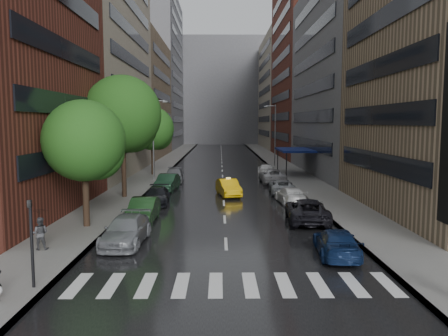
# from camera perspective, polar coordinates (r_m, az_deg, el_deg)

# --- Properties ---
(ground) EXTENTS (220.00, 220.00, 0.00)m
(ground) POSITION_cam_1_polar(r_m,az_deg,el_deg) (20.16, 0.42, -12.98)
(ground) COLOR gray
(ground) RESTS_ON ground
(road) EXTENTS (14.00, 140.00, 0.01)m
(road) POSITION_cam_1_polar(r_m,az_deg,el_deg) (69.37, -0.28, 0.56)
(road) COLOR black
(road) RESTS_ON ground
(sidewalk_left) EXTENTS (4.00, 140.00, 0.15)m
(sidewalk_left) POSITION_cam_1_polar(r_m,az_deg,el_deg) (69.91, -7.68, 0.60)
(sidewalk_left) COLOR gray
(sidewalk_left) RESTS_ON ground
(sidewalk_right) EXTENTS (4.00, 140.00, 0.15)m
(sidewalk_right) POSITION_cam_1_polar(r_m,az_deg,el_deg) (69.99, 7.11, 0.62)
(sidewalk_right) COLOR gray
(sidewalk_right) RESTS_ON ground
(crosswalk) EXTENTS (13.15, 2.80, 0.01)m
(crosswalk) POSITION_cam_1_polar(r_m,az_deg,el_deg) (18.28, 1.18, -14.98)
(crosswalk) COLOR silver
(crosswalk) RESTS_ON ground
(buildings_left) EXTENTS (8.00, 108.00, 38.00)m
(buildings_left) POSITION_cam_1_polar(r_m,az_deg,el_deg) (79.78, -11.43, 12.65)
(buildings_left) COLOR maroon
(buildings_left) RESTS_ON ground
(buildings_right) EXTENTS (8.05, 109.10, 36.00)m
(buildings_right) POSITION_cam_1_polar(r_m,az_deg,el_deg) (77.77, 11.06, 12.13)
(buildings_right) COLOR #937A5B
(buildings_right) RESTS_ON ground
(building_far) EXTENTS (40.00, 14.00, 32.00)m
(building_far) POSITION_cam_1_polar(r_m,az_deg,el_deg) (137.39, -0.42, 9.91)
(building_far) COLOR slate
(building_far) RESTS_ON ground
(tree_near) EXTENTS (4.98, 4.98, 7.94)m
(tree_near) POSITION_cam_1_polar(r_m,az_deg,el_deg) (27.93, -17.81, 3.40)
(tree_near) COLOR #382619
(tree_near) RESTS_ON ground
(tree_mid) EXTENTS (6.62, 6.62, 10.56)m
(tree_mid) POSITION_cam_1_polar(r_m,az_deg,el_deg) (38.33, -13.11, 6.84)
(tree_mid) COLOR #382619
(tree_mid) RESTS_ON ground
(tree_far) EXTENTS (5.31, 5.31, 8.46)m
(tree_far) POSITION_cam_1_polar(r_m,az_deg,el_deg) (54.37, -9.34, 5.09)
(tree_far) COLOR #382619
(tree_far) RESTS_ON ground
(taxi) EXTENTS (2.42, 4.79, 1.51)m
(taxi) POSITION_cam_1_polar(r_m,az_deg,el_deg) (39.02, 0.57, -2.57)
(taxi) COLOR yellow
(taxi) RESTS_ON ground
(parked_cars_left) EXTENTS (2.25, 29.91, 1.59)m
(parked_cars_left) POSITION_cam_1_polar(r_m,az_deg,el_deg) (36.11, -8.64, -3.35)
(parked_cars_left) COLOR gray
(parked_cars_left) RESTS_ON ground
(parked_cars_right) EXTENTS (3.07, 37.67, 1.56)m
(parked_cars_right) POSITION_cam_1_polar(r_m,az_deg,el_deg) (38.60, 7.99, -2.77)
(parked_cars_right) COLOR #0F2149
(parked_cars_right) RESTS_ON ground
(ped_black_umbrella) EXTENTS (0.96, 0.98, 2.09)m
(ped_black_umbrella) POSITION_cam_1_polar(r_m,az_deg,el_deg) (24.01, -22.93, -6.92)
(ped_black_umbrella) COLOR #444448
(ped_black_umbrella) RESTS_ON sidewalk_left
(traffic_light) EXTENTS (0.18, 0.15, 3.45)m
(traffic_light) POSITION_cam_1_polar(r_m,az_deg,el_deg) (18.56, -23.85, -8.01)
(traffic_light) COLOR black
(traffic_light) RESTS_ON sidewalk_left
(street_lamp_left) EXTENTS (1.74, 0.22, 9.00)m
(street_lamp_left) POSITION_cam_1_polar(r_m,az_deg,el_deg) (49.65, -9.14, 3.98)
(street_lamp_left) COLOR gray
(street_lamp_left) RESTS_ON sidewalk_left
(street_lamp_right) EXTENTS (1.74, 0.22, 9.00)m
(street_lamp_right) POSITION_cam_1_polar(r_m,az_deg,el_deg) (64.59, 6.62, 4.46)
(street_lamp_right) COLOR gray
(street_lamp_right) RESTS_ON sidewalk_right
(awning) EXTENTS (4.00, 8.00, 3.12)m
(awning) POSITION_cam_1_polar(r_m,az_deg,el_deg) (54.97, 9.21, 2.33)
(awning) COLOR navy
(awning) RESTS_ON sidewalk_right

